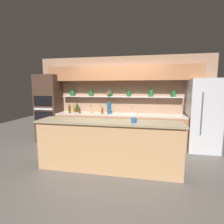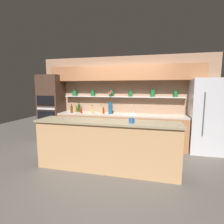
{
  "view_description": "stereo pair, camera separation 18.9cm",
  "coord_description": "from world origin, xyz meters",
  "px_view_note": "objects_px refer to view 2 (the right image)",
  "views": [
    {
      "loc": [
        0.74,
        -3.72,
        1.68
      ],
      "look_at": [
        -0.08,
        0.44,
        1.09
      ],
      "focal_mm": 28.0,
      "sensor_mm": 36.0,
      "label": 1
    },
    {
      "loc": [
        0.93,
        -3.68,
        1.68
      ],
      "look_at": [
        -0.08,
        0.44,
        1.09
      ],
      "focal_mm": 28.0,
      "sensor_mm": 36.0,
      "label": 2
    }
  ],
  "objects_px": {
    "refrigerator": "(206,116)",
    "bottle_sauce_2": "(77,110)",
    "oven_tower": "(52,108)",
    "bottle_sauce_1": "(81,111)",
    "bottle_sauce_3": "(103,111)",
    "sink_fixture": "(133,114)",
    "bottle_spirit_0": "(72,109)",
    "bottle_spirit_5": "(102,110)",
    "bottle_spirit_4": "(92,110)",
    "bottle_wine_7": "(79,108)",
    "bottle_oil_6": "(76,109)",
    "flower_vase": "(110,107)",
    "coffee_mug": "(131,121)"
  },
  "relations": [
    {
      "from": "bottle_sauce_1",
      "to": "bottle_spirit_4",
      "type": "bearing_deg",
      "value": 0.07
    },
    {
      "from": "bottle_sauce_2",
      "to": "bottle_oil_6",
      "type": "distance_m",
      "value": 0.07
    },
    {
      "from": "sink_fixture",
      "to": "bottle_spirit_0",
      "type": "distance_m",
      "value": 1.88
    },
    {
      "from": "sink_fixture",
      "to": "bottle_sauce_3",
      "type": "distance_m",
      "value": 0.86
    },
    {
      "from": "refrigerator",
      "to": "sink_fixture",
      "type": "distance_m",
      "value": 1.88
    },
    {
      "from": "flower_vase",
      "to": "bottle_wine_7",
      "type": "height_order",
      "value": "flower_vase"
    },
    {
      "from": "bottle_wine_7",
      "to": "coffee_mug",
      "type": "relative_size",
      "value": 3.0
    },
    {
      "from": "bottle_spirit_5",
      "to": "bottle_spirit_0",
      "type": "bearing_deg",
      "value": -173.79
    },
    {
      "from": "sink_fixture",
      "to": "bottle_sauce_1",
      "type": "relative_size",
      "value": 1.52
    },
    {
      "from": "bottle_spirit_5",
      "to": "bottle_oil_6",
      "type": "xyz_separation_m",
      "value": [
        -0.87,
        0.05,
        -0.01
      ]
    },
    {
      "from": "flower_vase",
      "to": "oven_tower",
      "type": "bearing_deg",
      "value": 179.8
    },
    {
      "from": "bottle_sauce_3",
      "to": "bottle_wine_7",
      "type": "relative_size",
      "value": 0.59
    },
    {
      "from": "sink_fixture",
      "to": "bottle_sauce_3",
      "type": "xyz_separation_m",
      "value": [
        -0.85,
        -0.09,
        0.06
      ]
    },
    {
      "from": "bottle_wine_7",
      "to": "coffee_mug",
      "type": "xyz_separation_m",
      "value": [
        1.89,
        -1.86,
        0.03
      ]
    },
    {
      "from": "bottle_spirit_4",
      "to": "bottle_wine_7",
      "type": "xyz_separation_m",
      "value": [
        -0.53,
        0.24,
        0.02
      ]
    },
    {
      "from": "sink_fixture",
      "to": "bottle_sauce_3",
      "type": "bearing_deg",
      "value": -173.67
    },
    {
      "from": "bottle_spirit_0",
      "to": "bottle_spirit_5",
      "type": "relative_size",
      "value": 1.05
    },
    {
      "from": "oven_tower",
      "to": "sink_fixture",
      "type": "distance_m",
      "value": 2.59
    },
    {
      "from": "refrigerator",
      "to": "bottle_sauce_2",
      "type": "xyz_separation_m",
      "value": [
        -3.69,
        0.2,
        0.03
      ]
    },
    {
      "from": "bottle_sauce_2",
      "to": "bottle_spirit_5",
      "type": "relative_size",
      "value": 0.65
    },
    {
      "from": "refrigerator",
      "to": "bottle_sauce_1",
      "type": "relative_size",
      "value": 10.8
    },
    {
      "from": "oven_tower",
      "to": "bottle_spirit_4",
      "type": "distance_m",
      "value": 1.41
    },
    {
      "from": "sink_fixture",
      "to": "bottle_spirit_4",
      "type": "height_order",
      "value": "bottle_spirit_4"
    },
    {
      "from": "bottle_sauce_1",
      "to": "sink_fixture",
      "type": "bearing_deg",
      "value": 4.36
    },
    {
      "from": "bottle_spirit_0",
      "to": "bottle_wine_7",
      "type": "xyz_separation_m",
      "value": [
        0.16,
        0.2,
        0.02
      ]
    },
    {
      "from": "bottle_spirit_4",
      "to": "bottle_sauce_3",
      "type": "bearing_deg",
      "value": 3.77
    },
    {
      "from": "refrigerator",
      "to": "bottle_sauce_3",
      "type": "xyz_separation_m",
      "value": [
        -2.73,
        -0.04,
        0.05
      ]
    },
    {
      "from": "oven_tower",
      "to": "bottle_wine_7",
      "type": "height_order",
      "value": "oven_tower"
    },
    {
      "from": "bottle_oil_6",
      "to": "coffee_mug",
      "type": "distance_m",
      "value": 2.68
    },
    {
      "from": "sink_fixture",
      "to": "bottle_spirit_4",
      "type": "relative_size",
      "value": 1.06
    },
    {
      "from": "refrigerator",
      "to": "sink_fixture",
      "type": "xyz_separation_m",
      "value": [
        -1.88,
        0.05,
        -0.01
      ]
    },
    {
      "from": "refrigerator",
      "to": "bottle_wine_7",
      "type": "distance_m",
      "value": 3.6
    },
    {
      "from": "bottle_oil_6",
      "to": "flower_vase",
      "type": "bearing_deg",
      "value": -4.95
    },
    {
      "from": "bottle_spirit_4",
      "to": "bottle_oil_6",
      "type": "bearing_deg",
      "value": 162.44
    },
    {
      "from": "bottle_sauce_3",
      "to": "oven_tower",
      "type": "bearing_deg",
      "value": 177.33
    },
    {
      "from": "bottle_spirit_0",
      "to": "refrigerator",
      "type": "bearing_deg",
      "value": 0.33
    },
    {
      "from": "oven_tower",
      "to": "bottle_oil_6",
      "type": "relative_size",
      "value": 9.04
    },
    {
      "from": "bottle_spirit_4",
      "to": "coffee_mug",
      "type": "xyz_separation_m",
      "value": [
        1.36,
        -1.61,
        0.04
      ]
    },
    {
      "from": "sink_fixture",
      "to": "bottle_sauce_2",
      "type": "xyz_separation_m",
      "value": [
        -1.81,
        0.15,
        0.04
      ]
    },
    {
      "from": "oven_tower",
      "to": "bottle_sauce_1",
      "type": "distance_m",
      "value": 1.06
    },
    {
      "from": "bottle_sauce_1",
      "to": "bottle_spirit_5",
      "type": "xyz_separation_m",
      "value": [
        0.6,
        0.15,
        0.03
      ]
    },
    {
      "from": "bottle_sauce_2",
      "to": "refrigerator",
      "type": "bearing_deg",
      "value": -3.09
    },
    {
      "from": "sink_fixture",
      "to": "flower_vase",
      "type": "bearing_deg",
      "value": -178.29
    },
    {
      "from": "bottle_spirit_0",
      "to": "bottle_wine_7",
      "type": "height_order",
      "value": "bottle_wine_7"
    },
    {
      "from": "bottle_spirit_0",
      "to": "bottle_sauce_2",
      "type": "xyz_separation_m",
      "value": [
        0.07,
        0.22,
        -0.04
      ]
    },
    {
      "from": "flower_vase",
      "to": "bottle_sauce_2",
      "type": "xyz_separation_m",
      "value": [
        -1.15,
        0.17,
        -0.14
      ]
    },
    {
      "from": "bottle_spirit_5",
      "to": "sink_fixture",
      "type": "bearing_deg",
      "value": -1.9
    },
    {
      "from": "refrigerator",
      "to": "bottle_sauce_2",
      "type": "distance_m",
      "value": 3.69
    },
    {
      "from": "bottle_sauce_1",
      "to": "bottle_sauce_3",
      "type": "relative_size",
      "value": 0.9
    },
    {
      "from": "oven_tower",
      "to": "bottle_sauce_3",
      "type": "height_order",
      "value": "oven_tower"
    }
  ]
}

